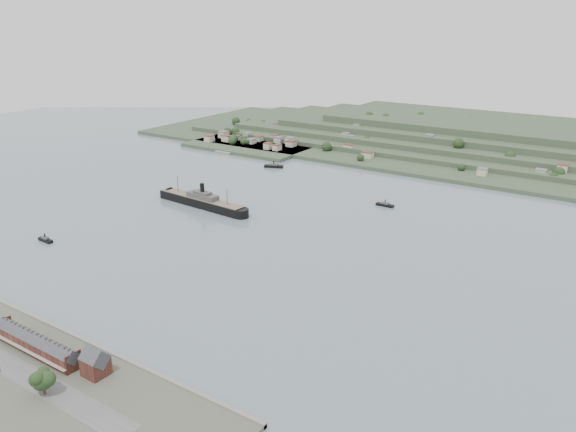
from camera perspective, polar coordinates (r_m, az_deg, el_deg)
The scene contains 10 objects.
ground at distance 396.38m, azimuth -2.63°, elevation -3.17°, with size 1400.00×1400.00×0.00m, color slate.
near_shore at distance 286.13m, azimuth -26.04°, elevation -14.86°, with size 220.00×80.00×2.60m.
terrace_row at distance 298.21m, azimuth -24.14°, elevation -11.76°, with size 55.60×9.80×11.07m.
gabled_building at distance 271.95m, azimuth -18.99°, elevation -13.91°, with size 10.40×10.18×14.09m.
far_peninsula at distance 726.60m, azimuth 17.98°, elevation 7.47°, with size 760.00×309.00×30.00m.
steamship at distance 485.72m, azimuth -9.01°, elevation 1.55°, with size 104.15×18.85×24.97m.
tugboat at distance 441.08m, azimuth -23.42°, elevation -2.21°, with size 14.09×4.49×6.25m.
ferry_west at distance 604.14m, azimuth -1.47°, elevation 5.11°, with size 20.78×13.32×7.59m.
ferry_east at distance 486.84m, azimuth 9.82°, elevation 1.15°, with size 15.73×4.50×5.89m.
fig_tree at distance 266.58m, azimuth -23.73°, elevation -14.98°, with size 11.02×9.54×12.30m.
Camera 1 is at (216.84, -294.00, 153.82)m, focal length 35.00 mm.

